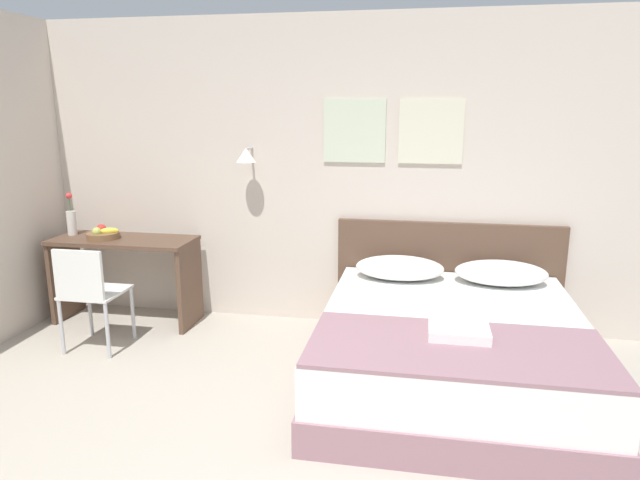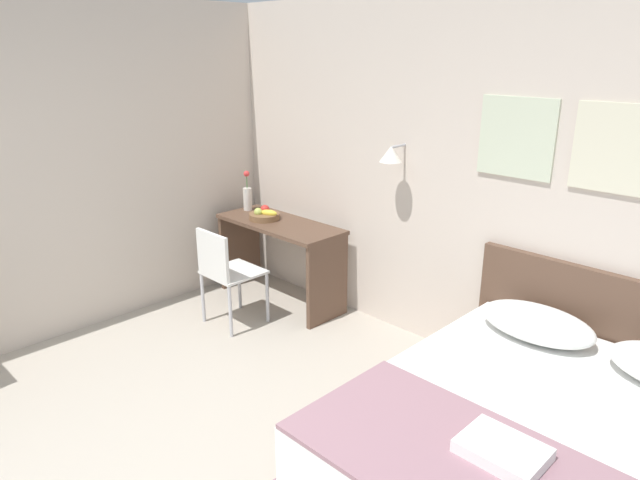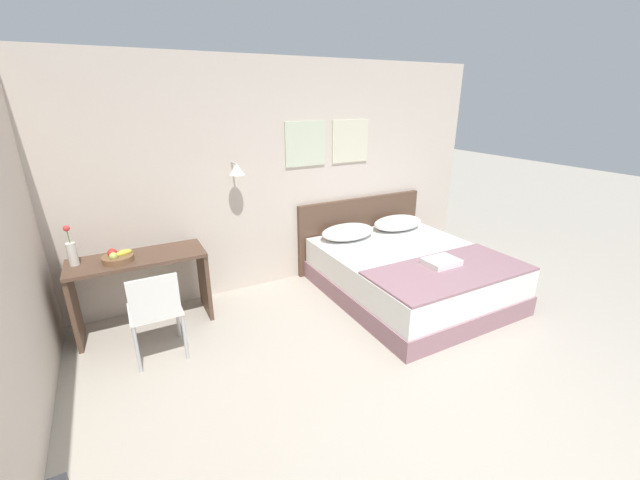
{
  "view_description": "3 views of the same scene",
  "coord_description": "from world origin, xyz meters",
  "px_view_note": "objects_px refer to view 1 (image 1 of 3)",
  "views": [
    {
      "loc": [
        0.95,
        -1.9,
        1.9
      ],
      "look_at": [
        0.19,
        2.2,
        0.92
      ],
      "focal_mm": 32.0,
      "sensor_mm": 36.0,
      "label": 1
    },
    {
      "loc": [
        2.07,
        -0.63,
        2.25
      ],
      "look_at": [
        -0.45,
        1.9,
        1.05
      ],
      "focal_mm": 32.0,
      "sensor_mm": 36.0,
      "label": 2
    },
    {
      "loc": [
        -1.74,
        -1.35,
        2.24
      ],
      "look_at": [
        -0.17,
        1.58,
        1.01
      ],
      "focal_mm": 22.0,
      "sensor_mm": 36.0,
      "label": 3
    }
  ],
  "objects_px": {
    "bed": "(451,351)",
    "pillow_right": "(501,273)",
    "pillow_left": "(400,268)",
    "fruit_bowl": "(103,234)",
    "desk": "(125,263)",
    "throw_blanket": "(457,348)",
    "flower_vase": "(71,220)",
    "headboard": "(447,277)",
    "folded_towel_near_foot": "(459,332)",
    "desk_chair": "(88,289)"
  },
  "relations": [
    {
      "from": "pillow_right",
      "to": "folded_towel_near_foot",
      "type": "distance_m",
      "value": 1.26
    },
    {
      "from": "folded_towel_near_foot",
      "to": "fruit_bowl",
      "type": "xyz_separation_m",
      "value": [
        -3.0,
        1.16,
        0.22
      ]
    },
    {
      "from": "headboard",
      "to": "pillow_left",
      "type": "xyz_separation_m",
      "value": [
        -0.4,
        -0.3,
        0.15
      ]
    },
    {
      "from": "throw_blanket",
      "to": "flower_vase",
      "type": "distance_m",
      "value": 3.64
    },
    {
      "from": "bed",
      "to": "fruit_bowl",
      "type": "xyz_separation_m",
      "value": [
        -2.99,
        0.71,
        0.54
      ]
    },
    {
      "from": "bed",
      "to": "flower_vase",
      "type": "height_order",
      "value": "flower_vase"
    },
    {
      "from": "desk_chair",
      "to": "bed",
      "type": "bearing_deg",
      "value": -1.78
    },
    {
      "from": "headboard",
      "to": "throw_blanket",
      "type": "height_order",
      "value": "headboard"
    },
    {
      "from": "pillow_right",
      "to": "desk_chair",
      "type": "bearing_deg",
      "value": -168.08
    },
    {
      "from": "desk",
      "to": "desk_chair",
      "type": "bearing_deg",
      "value": -85.29
    },
    {
      "from": "desk",
      "to": "bed",
      "type": "bearing_deg",
      "value": -14.88
    },
    {
      "from": "throw_blanket",
      "to": "folded_towel_near_foot",
      "type": "bearing_deg",
      "value": 84.04
    },
    {
      "from": "pillow_left",
      "to": "fruit_bowl",
      "type": "bearing_deg",
      "value": -179.11
    },
    {
      "from": "throw_blanket",
      "to": "flower_vase",
      "type": "xyz_separation_m",
      "value": [
        -3.34,
        1.4,
        0.36
      ]
    },
    {
      "from": "headboard",
      "to": "desk",
      "type": "bearing_deg",
      "value": -173.81
    },
    {
      "from": "bed",
      "to": "desk_chair",
      "type": "bearing_deg",
      "value": 178.22
    },
    {
      "from": "desk",
      "to": "flower_vase",
      "type": "xyz_separation_m",
      "value": [
        -0.52,
        0.05,
        0.36
      ]
    },
    {
      "from": "folded_towel_near_foot",
      "to": "desk",
      "type": "bearing_deg",
      "value": 157.05
    },
    {
      "from": "folded_towel_near_foot",
      "to": "flower_vase",
      "type": "relative_size",
      "value": 0.93
    },
    {
      "from": "pillow_left",
      "to": "desk_chair",
      "type": "distance_m",
      "value": 2.46
    },
    {
      "from": "pillow_right",
      "to": "fruit_bowl",
      "type": "distance_m",
      "value": 3.39
    },
    {
      "from": "pillow_right",
      "to": "throw_blanket",
      "type": "bearing_deg",
      "value": -106.38
    },
    {
      "from": "headboard",
      "to": "fruit_bowl",
      "type": "distance_m",
      "value": 3.02
    },
    {
      "from": "headboard",
      "to": "folded_towel_near_foot",
      "type": "height_order",
      "value": "headboard"
    },
    {
      "from": "fruit_bowl",
      "to": "flower_vase",
      "type": "height_order",
      "value": "flower_vase"
    },
    {
      "from": "pillow_right",
      "to": "desk",
      "type": "distance_m",
      "value": 3.22
    },
    {
      "from": "bed",
      "to": "headboard",
      "type": "distance_m",
      "value": 1.08
    },
    {
      "from": "bed",
      "to": "headboard",
      "type": "height_order",
      "value": "headboard"
    },
    {
      "from": "fruit_bowl",
      "to": "headboard",
      "type": "bearing_deg",
      "value": 6.54
    },
    {
      "from": "throw_blanket",
      "to": "flower_vase",
      "type": "bearing_deg",
      "value": 157.31
    },
    {
      "from": "bed",
      "to": "pillow_right",
      "type": "distance_m",
      "value": 0.92
    },
    {
      "from": "pillow_left",
      "to": "throw_blanket",
      "type": "bearing_deg",
      "value": -73.62
    },
    {
      "from": "fruit_bowl",
      "to": "bed",
      "type": "bearing_deg",
      "value": -13.43
    },
    {
      "from": "desk_chair",
      "to": "folded_towel_near_foot",
      "type": "bearing_deg",
      "value": -10.94
    },
    {
      "from": "bed",
      "to": "desk_chair",
      "type": "height_order",
      "value": "desk_chair"
    },
    {
      "from": "folded_towel_near_foot",
      "to": "desk_chair",
      "type": "relative_size",
      "value": 0.42
    },
    {
      "from": "flower_vase",
      "to": "throw_blanket",
      "type": "bearing_deg",
      "value": -22.69
    },
    {
      "from": "pillow_right",
      "to": "flower_vase",
      "type": "bearing_deg",
      "value": 179.24
    },
    {
      "from": "headboard",
      "to": "desk_chair",
      "type": "bearing_deg",
      "value": -160.68
    },
    {
      "from": "bed",
      "to": "headboard",
      "type": "xyz_separation_m",
      "value": [
        -0.0,
        1.06,
        0.21
      ]
    },
    {
      "from": "flower_vase",
      "to": "headboard",
      "type": "bearing_deg",
      "value": 4.32
    },
    {
      "from": "bed",
      "to": "flower_vase",
      "type": "xyz_separation_m",
      "value": [
        -3.34,
        0.8,
        0.64
      ]
    },
    {
      "from": "bed",
      "to": "fruit_bowl",
      "type": "bearing_deg",
      "value": 166.57
    },
    {
      "from": "pillow_right",
      "to": "folded_towel_near_foot",
      "type": "xyz_separation_m",
      "value": [
        -0.38,
        -1.2,
        -0.04
      ]
    },
    {
      "from": "pillow_right",
      "to": "desk_chair",
      "type": "xyz_separation_m",
      "value": [
        -3.16,
        -0.67,
        -0.11
      ]
    },
    {
      "from": "desk",
      "to": "desk_chair",
      "type": "distance_m",
      "value": 0.67
    },
    {
      "from": "bed",
      "to": "flower_vase",
      "type": "relative_size",
      "value": 5.33
    },
    {
      "from": "throw_blanket",
      "to": "folded_towel_near_foot",
      "type": "distance_m",
      "value": 0.15
    },
    {
      "from": "throw_blanket",
      "to": "folded_towel_near_foot",
      "type": "relative_size",
      "value": 4.78
    },
    {
      "from": "throw_blanket",
      "to": "desk",
      "type": "bearing_deg",
      "value": 154.51
    }
  ]
}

